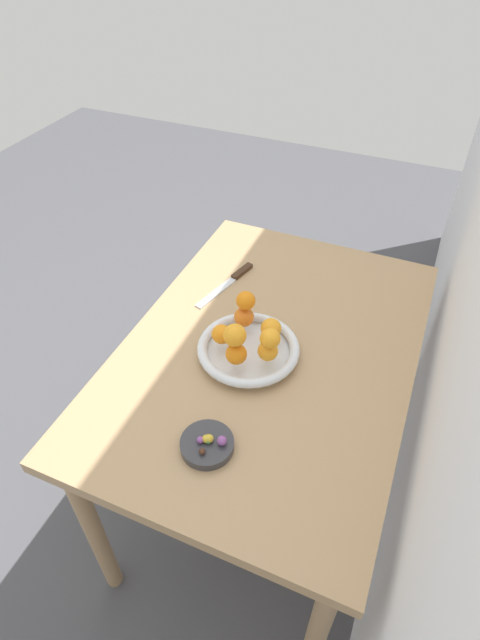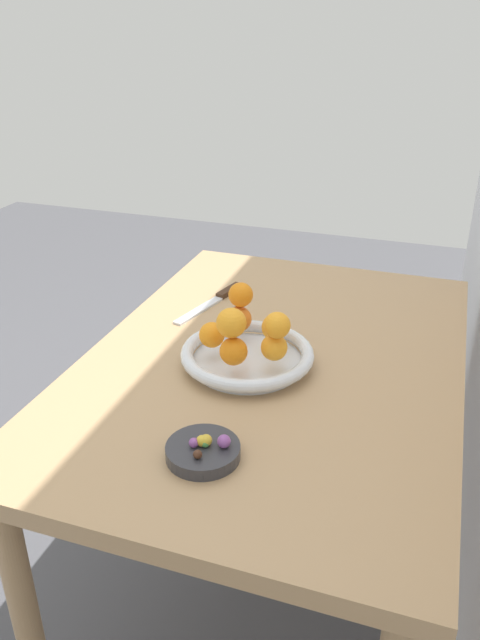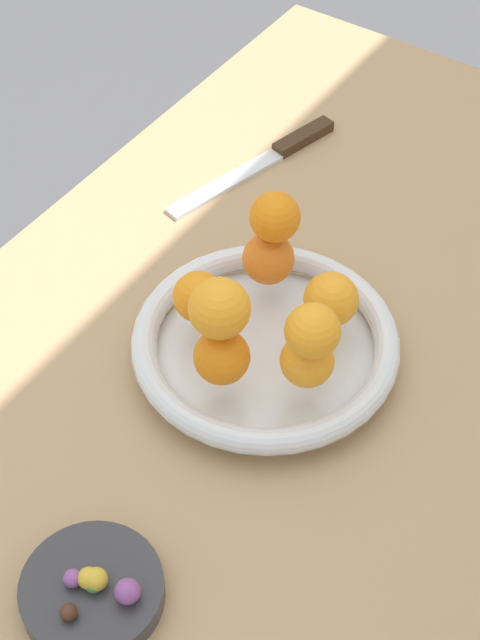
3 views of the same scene
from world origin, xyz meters
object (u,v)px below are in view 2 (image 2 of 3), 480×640
orange_7 (277,325)px  candy_ball_4 (206,440)px  orange_0 (239,319)px  candy_dish (203,451)px  fruit_bowl (247,356)px  candy_ball_6 (194,443)px  candy_ball_5 (224,441)px  orange_6 (231,323)px  orange_2 (234,351)px  dining_table (273,392)px  candy_ball_1 (198,454)px  candy_ball_3 (204,441)px  orange_3 (274,347)px  orange_4 (276,328)px  orange_5 (241,295)px  knife (215,300)px  candy_ball_2 (205,443)px  candy_ball_0 (202,441)px  orange_1 (212,335)px

orange_7 → candy_ball_4: orange_7 is taller
orange_0 → orange_7: (0.10, 0.11, 0.05)m
orange_0 → candy_dish: bearing=9.9°
fruit_bowl → candy_ball_6: size_ratio=16.90×
candy_ball_5 → orange_6: bearing=-163.5°
candy_dish → orange_2: 0.24m
dining_table → candy_ball_1: 0.40m
dining_table → candy_ball_3: bearing=-2.8°
orange_2 → orange_3: bearing=121.5°
orange_2 → orange_4: orange_4 is taller
candy_ball_6 → orange_7: bearing=168.0°
orange_5 → knife: orange_5 is taller
dining_table → orange_5: bearing=-104.5°
candy_ball_2 → knife: (-0.57, -0.20, -0.02)m
fruit_bowl → candy_ball_6: (0.31, 0.01, 0.01)m
candy_ball_5 → knife: (-0.56, -0.23, -0.03)m
orange_3 → orange_5: orange_5 is taller
candy_ball_0 → orange_2: bearing=-173.3°
candy_ball_4 → knife: bearing=-160.6°
orange_2 → orange_7: bearing=115.6°
orange_0 → orange_2: bearing=14.7°
candy_ball_1 → candy_ball_6: (-0.02, -0.02, 0.00)m
orange_5 → candy_ball_4: 0.39m
orange_0 → orange_5: size_ratio=1.05×
orange_2 → orange_4: 0.13m
orange_3 → orange_0: bearing=-131.8°
candy_ball_3 → knife: 0.60m
orange_0 → orange_6: (0.13, 0.03, 0.06)m
fruit_bowl → orange_7: size_ratio=5.26×
orange_5 → candy_ball_2: (0.37, 0.07, -0.09)m
orange_1 → orange_6: (0.04, 0.06, 0.06)m
orange_1 → candy_ball_6: bearing=15.4°
orange_7 → candy_ball_3: (0.27, -0.04, -0.09)m
fruit_bowl → candy_ball_2: fruit_bowl is taller
candy_ball_1 → candy_dish: bearing=-173.1°
candy_ball_0 → candy_ball_4: bearing=114.1°
orange_4 → candy_ball_1: (0.38, -0.02, -0.04)m
orange_2 → orange_5: (-0.14, -0.03, 0.05)m
fruit_bowl → candy_dish: 0.30m
orange_2 → orange_6: orange_6 is taller
fruit_bowl → knife: 0.32m
orange_4 → candy_ball_3: size_ratio=3.24×
candy_ball_5 → candy_ball_6: candy_ball_5 is taller
candy_ball_6 → candy_ball_1: bearing=34.1°
orange_7 → candy_ball_6: 0.29m
candy_ball_1 → orange_1: bearing=-163.0°
candy_ball_6 → knife: 0.60m
fruit_bowl → orange_7: bearing=65.0°
candy_dish → candy_ball_4: size_ratio=6.08×
orange_4 → orange_5: (-0.02, -0.08, 0.05)m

